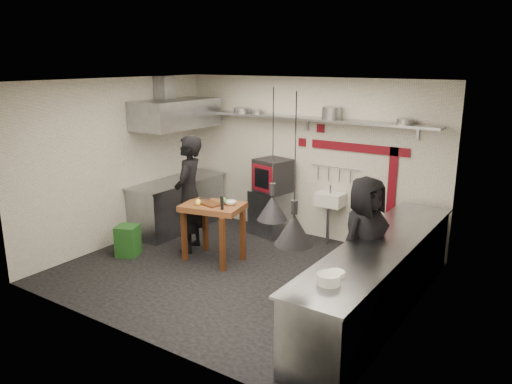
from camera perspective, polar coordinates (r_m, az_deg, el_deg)
The scene contains 47 objects.
floor at distance 7.54m, azimuth -2.04°, elevation -9.23°, with size 5.00×5.00×0.00m, color black.
ceiling at distance 6.89m, azimuth -2.26°, elevation 12.54°, with size 5.00×5.00×0.00m, color beige.
wall_back at distance 8.83m, azimuth 5.89°, elevation 3.84°, with size 5.00×0.04×2.80m, color silver.
wall_front at distance 5.59m, azimuth -14.89°, elevation -3.13°, with size 5.00×0.04×2.80m, color silver.
wall_left at distance 8.76m, azimuth -15.53°, elevation 3.28°, with size 0.04×4.20×2.80m, color silver.
wall_right at distance 6.02m, azimuth 17.53°, elevation -2.04°, with size 0.04×4.20×2.80m, color silver.
red_band_horiz at distance 8.37m, azimuth 11.64°, elevation 4.95°, with size 1.70×0.02×0.14m, color #610A15.
red_band_vert at distance 8.26m, azimuth 15.31°, elevation 1.19°, with size 0.14×0.02×1.10m, color #610A15.
red_tile_a at distance 8.61m, azimuth 7.40°, elevation 7.22°, with size 0.14×0.02×0.14m, color #610A15.
red_tile_b at distance 8.81m, azimuth 5.30°, elevation 5.68°, with size 0.14×0.02×0.14m, color #610A15.
back_shelf at distance 8.57m, azimuth 5.44°, elevation 8.38°, with size 4.60×0.34×0.04m, color gray.
shelf_bracket_left at distance 9.74m, azimuth -4.12°, elevation 8.60°, with size 0.04×0.06×0.24m, color gray.
shelf_bracket_mid at distance 8.71m, azimuth 5.90°, elevation 7.82°, with size 0.04×0.06×0.24m, color gray.
shelf_bracket_right at distance 8.00m, azimuth 18.06°, elevation 6.55°, with size 0.04×0.06×0.24m, color gray.
pan_far_left at distance 9.23m, azimuth -1.63°, elevation 9.32°, with size 0.30×0.30×0.09m, color gray.
pan_mid_left at distance 9.04m, azimuth 0.14°, elevation 9.14°, with size 0.21×0.21×0.07m, color gray.
stock_pot at distance 8.32m, azimuth 8.61°, elevation 8.93°, with size 0.31×0.31×0.20m, color gray.
pan_right at distance 7.89m, azimuth 16.63°, elevation 7.72°, with size 0.25×0.25×0.08m, color gray.
oven_stand at distance 9.04m, azimuth 1.74°, elevation -2.37°, with size 0.64×0.58×0.80m, color gray.
combi_oven at distance 8.88m, azimuth 1.99°, elevation 1.93°, with size 0.57×0.53×0.58m, color black.
oven_door at distance 8.64m, azimuth 0.78°, elevation 1.56°, with size 0.50×0.03×0.46m, color #610A15.
oven_glass at distance 8.64m, azimuth 0.68°, elevation 1.57°, with size 0.35×0.02×0.34m, color black.
hand_sink at distance 8.58m, azimuth 8.45°, elevation -0.83°, with size 0.46×0.34×0.22m, color silver.
sink_tap at distance 8.53m, azimuth 8.50°, elevation 0.33°, with size 0.03×0.03×0.14m, color gray.
sink_drain at distance 8.67m, azimuth 8.23°, elevation -3.69°, with size 0.06×0.06×0.66m, color gray.
utensil_rail at distance 8.57m, azimuth 8.99°, elevation 2.85°, with size 0.02×0.02×0.90m, color gray.
counter_right at distance 6.44m, azimuth 13.85°, elevation -9.67°, with size 0.70×3.80×0.90m, color gray.
counter_right_top at distance 6.27m, azimuth 14.12°, elevation -5.80°, with size 0.76×3.90×0.03m, color gray.
plate_stack at distance 5.05m, azimuth 8.29°, elevation -9.81°, with size 0.24×0.24×0.11m, color silver.
small_bowl_right at distance 5.25m, azimuth 9.14°, elevation -9.19°, with size 0.18×0.18×0.05m, color silver.
counter_left at distance 9.44m, azimuth -8.94°, elevation -1.47°, with size 0.70×1.90×0.90m, color gray.
counter_left_top at distance 9.32m, azimuth -9.05°, elevation 1.27°, with size 0.76×2.00×0.03m, color gray.
extractor_hood at distance 9.08m, azimuth -9.14°, elevation 8.82°, with size 0.78×1.60×0.50m, color gray.
hood_duct at distance 9.22m, azimuth -10.40°, elevation 11.35°, with size 0.28×0.28×0.50m, color gray.
green_bin at distance 8.36m, azimuth -14.44°, elevation -5.40°, with size 0.33×0.33×0.50m, color #1F551E.
prep_table at distance 7.87m, azimuth -4.89°, elevation -4.61°, with size 0.92×0.64×0.92m, color brown, non-canonical shape.
cutting_board at distance 7.69m, azimuth -5.13°, elevation -1.39°, with size 0.31×0.22×0.03m, color #4F2812.
pepper_mill at distance 7.42m, azimuth -3.90°, elevation -1.26°, with size 0.05×0.05×0.20m, color black.
lemon_a at distance 7.74m, azimuth -6.64°, elevation -1.12°, with size 0.09×0.09×0.09m, color yellow.
lemon_b at distance 7.67m, azimuth -6.66°, elevation -1.28°, with size 0.08×0.08×0.08m, color yellow.
veg_ball at distance 7.73m, azimuth -3.77°, elevation -0.98°, with size 0.11×0.11×0.11m, color #447E33.
steel_tray at distance 7.98m, azimuth -5.90°, elevation -0.79°, with size 0.17×0.11×0.03m, color gray.
bowl at distance 7.68m, azimuth -2.93°, elevation -1.24°, with size 0.19×0.19×0.06m, color silver.
heat_lamp_near at distance 5.54m, azimuth 1.95°, elevation 4.18°, with size 0.35×0.35×1.50m, color black, non-canonical shape.
heat_lamp_far at distance 4.85m, azimuth 4.47°, elevation 2.42°, with size 0.39×0.39×1.52m, color black, non-canonical shape.
chef_left at distance 8.19m, azimuth -7.66°, elevation -0.26°, with size 0.70×0.46×1.92m, color black.
chef_right at distance 6.54m, azimuth 12.29°, elevation -5.47°, with size 0.82×0.54×1.69m, color black.
Camera 1 is at (4.05, -5.57, 3.08)m, focal length 35.00 mm.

